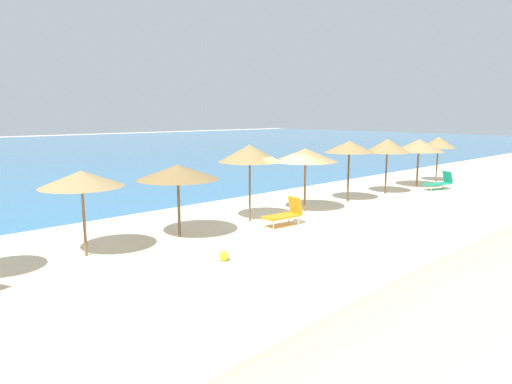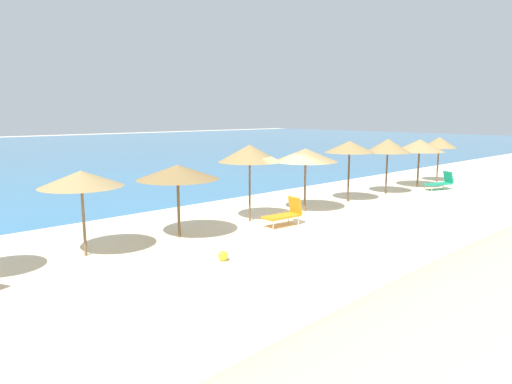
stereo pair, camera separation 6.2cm
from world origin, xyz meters
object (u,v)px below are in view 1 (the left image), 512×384
beach_umbrella_9 (438,142)px  beach_ball (224,256)px  beach_umbrella_5 (305,155)px  beach_umbrella_6 (349,147)px  beach_umbrella_8 (419,145)px  beach_umbrella_2 (81,179)px  lounge_chair_0 (440,182)px  beach_umbrella_4 (250,153)px  lounge_chair_2 (285,213)px  beach_umbrella_3 (178,172)px  beach_umbrella_7 (387,146)px

beach_umbrella_9 → beach_ball: (-18.96, -3.05, -2.24)m
beach_umbrella_5 → beach_umbrella_9: size_ratio=0.99×
beach_umbrella_6 → beach_umbrella_8: size_ratio=1.05×
beach_umbrella_6 → beach_umbrella_9: bearing=0.7°
beach_ball → beach_umbrella_2: bearing=130.6°
beach_umbrella_9 → beach_umbrella_8: bearing=-175.7°
beach_umbrella_5 → beach_umbrella_6: 3.18m
beach_umbrella_8 → lounge_chair_0: size_ratio=1.55×
beach_umbrella_8 → beach_umbrella_9: 2.75m
beach_umbrella_4 → lounge_chair_2: (0.51, -1.40, -2.16)m
beach_umbrella_2 → lounge_chair_2: size_ratio=1.61×
beach_umbrella_2 → beach_umbrella_4: 6.43m
beach_umbrella_5 → beach_ball: beach_umbrella_5 is taller
beach_umbrella_3 → beach_umbrella_2: bearing=177.5°
beach_umbrella_9 → beach_umbrella_3: bearing=-179.7°
beach_umbrella_5 → beach_umbrella_9: beach_umbrella_9 is taller
beach_umbrella_6 → beach_umbrella_9: beach_umbrella_6 is taller
beach_umbrella_6 → beach_ball: beach_umbrella_6 is taller
lounge_chair_0 → lounge_chair_2: 12.04m
beach_umbrella_7 → beach_ball: beach_umbrella_7 is taller
beach_umbrella_6 → lounge_chair_0: bearing=-12.2°
beach_umbrella_7 → beach_umbrella_2: bearing=179.3°
beach_umbrella_8 → beach_umbrella_9: size_ratio=0.99×
beach_umbrella_7 → beach_ball: 13.56m
beach_umbrella_3 → beach_umbrella_7: beach_umbrella_7 is taller
lounge_chair_2 → beach_ball: 4.61m
beach_umbrella_5 → beach_umbrella_7: size_ratio=0.95×
beach_umbrella_3 → beach_umbrella_4: 3.32m
beach_umbrella_7 → beach_ball: bearing=-167.5°
lounge_chair_2 → beach_ball: (-4.28, -1.69, -0.31)m
beach_umbrella_2 → beach_umbrella_3: beach_umbrella_2 is taller
lounge_chair_0 → lounge_chair_2: size_ratio=1.12×
lounge_chair_0 → lounge_chair_2: lounge_chair_2 is taller
beach_umbrella_7 → lounge_chair_2: bearing=-172.2°
beach_umbrella_8 → lounge_chair_0: bearing=-85.7°
beach_umbrella_3 → beach_umbrella_6: (9.39, 0.00, 0.37)m
beach_umbrella_4 → beach_umbrella_9: bearing=-0.1°
beach_umbrella_5 → beach_umbrella_8: bearing=-0.0°
beach_umbrella_5 → beach_umbrella_7: 6.35m
beach_umbrella_3 → lounge_chair_2: bearing=-18.4°
beach_umbrella_8 → lounge_chair_2: beach_umbrella_8 is taller
beach_umbrella_7 → lounge_chair_0: (3.28, -1.33, -2.06)m
beach_umbrella_4 → beach_umbrella_6: 6.10m
lounge_chair_0 → beach_umbrella_3: bearing=103.5°
beach_umbrella_7 → beach_umbrella_9: 5.93m
beach_umbrella_6 → beach_umbrella_7: (3.17, -0.06, -0.10)m
beach_umbrella_6 → lounge_chair_2: 6.10m
beach_umbrella_5 → lounge_chair_0: 9.92m
beach_umbrella_9 → lounge_chair_2: 14.87m
beach_umbrella_6 → beach_umbrella_9: size_ratio=1.05×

